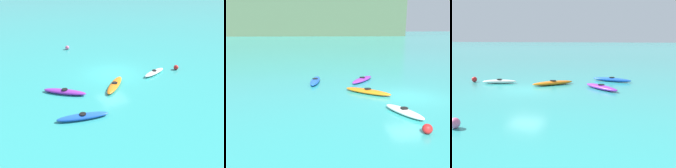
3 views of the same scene
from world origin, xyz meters
TOP-DOWN VIEW (x-y plane):
  - ground_plane at (0.00, 0.00)m, footprint 600.00×600.00m
  - headland_cliff at (0.54, 141.25)m, footprint 118.23×52.59m
  - kayak_orange at (-2.44, 1.15)m, footprint 2.90×2.88m
  - kayak_purple at (-1.70, 5.01)m, footprint 2.76×2.97m
  - kayak_blue at (-5.62, 5.22)m, footprint 1.38×3.39m
  - kayak_white at (-1.83, -3.16)m, footprint 1.46×2.71m
  - buoy_red at (-1.91, -5.55)m, footprint 0.44×0.44m

SIDE VIEW (x-z plane):
  - ground_plane at x=0.00m, z-range 0.00..0.00m
  - kayak_blue at x=-5.62m, z-range -0.02..0.35m
  - kayak_orange at x=-2.44m, z-range -0.02..0.35m
  - kayak_purple at x=-1.70m, z-range -0.02..0.35m
  - kayak_white at x=-1.83m, z-range -0.02..0.35m
  - buoy_red at x=-1.91m, z-range 0.00..0.44m
  - headland_cliff at x=0.54m, z-range 0.00..23.97m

